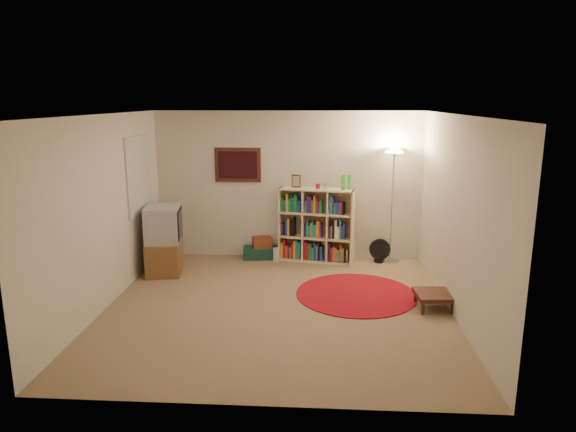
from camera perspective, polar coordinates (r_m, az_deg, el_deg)
name	(u,v)px	position (r m, az deg, el deg)	size (l,w,h in m)	color
room	(273,213)	(6.56, -1.64, 0.31)	(4.54, 4.54, 2.54)	#937556
bookshelf	(315,226)	(8.63, 3.06, -1.12)	(1.29, 0.59, 1.49)	#FFDDAA
floor_lamp	(394,168)	(8.51, 11.65, 5.22)	(0.47, 0.47, 1.92)	silver
floor_fan	(380,251)	(8.76, 10.16, -3.81)	(0.35, 0.19, 0.40)	black
tv_stand	(164,241)	(8.29, -13.59, -2.69)	(0.61, 0.80, 1.07)	brown
dvd_box	(169,269)	(8.41, -13.06, -5.77)	(0.31, 0.27, 0.09)	#B6B7BC
suitcase	(261,252)	(8.93, -3.03, -4.01)	(0.64, 0.45, 0.19)	#143832
wicker_basket	(262,242)	(8.82, -2.88, -2.93)	(0.38, 0.32, 0.18)	maroon
paper_towel	(276,254)	(8.73, -1.31, -4.29)	(0.12, 0.12, 0.22)	silver
red_rug	(356,294)	(7.36, 7.57, -8.58)	(1.69, 1.69, 0.02)	maroon
side_table	(434,295)	(7.04, 15.92, -8.47)	(0.51, 0.51, 0.22)	#3C1C15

